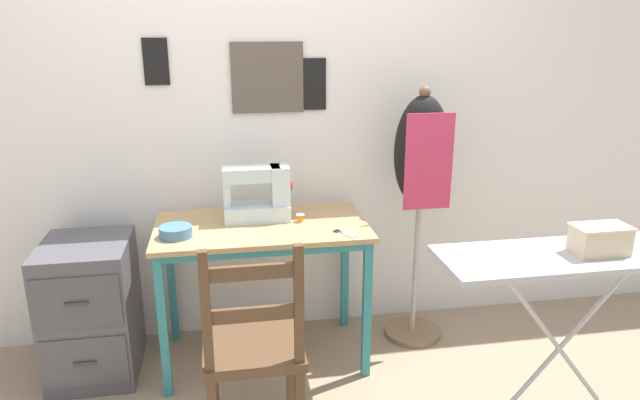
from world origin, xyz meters
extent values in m
plane|color=gray|center=(0.00, 0.00, 0.00)|extent=(14.00, 14.00, 0.00)
cube|color=silver|center=(0.00, 0.66, 1.27)|extent=(10.00, 0.05, 2.55)
cube|color=brown|center=(0.08, 0.62, 1.44)|extent=(0.38, 0.02, 0.36)
cube|color=black|center=(-0.48, 0.62, 1.53)|extent=(0.12, 0.01, 0.23)
cube|color=black|center=(0.31, 0.62, 1.40)|extent=(0.16, 0.01, 0.27)
cube|color=tan|center=(0.00, 0.30, 0.74)|extent=(1.05, 0.59, 0.02)
cube|color=teal|center=(0.00, 0.04, 0.71)|extent=(0.97, 0.03, 0.04)
cube|color=teal|center=(-0.49, 0.04, 0.36)|extent=(0.04, 0.04, 0.73)
cube|color=teal|center=(0.49, 0.04, 0.36)|extent=(0.04, 0.04, 0.73)
cube|color=teal|center=(-0.49, 0.55, 0.36)|extent=(0.04, 0.04, 0.73)
cube|color=teal|center=(0.49, 0.55, 0.36)|extent=(0.04, 0.04, 0.73)
cube|color=silver|center=(-0.02, 0.37, 0.79)|extent=(0.33, 0.16, 0.08)
cube|color=silver|center=(0.10, 0.37, 0.93)|extent=(0.09, 0.14, 0.20)
cube|color=silver|center=(-0.04, 0.37, 0.99)|extent=(0.29, 0.12, 0.07)
cube|color=silver|center=(-0.16, 0.37, 0.90)|extent=(0.04, 0.09, 0.13)
cylinder|color=#B22D2D|center=(0.16, 0.37, 0.93)|extent=(0.02, 0.06, 0.06)
cylinder|color=#99999E|center=(0.10, 0.37, 1.04)|extent=(0.01, 0.01, 0.02)
cylinder|color=teal|center=(-0.41, 0.19, 0.78)|extent=(0.15, 0.15, 0.05)
cylinder|color=#243D54|center=(-0.41, 0.19, 0.80)|extent=(0.12, 0.12, 0.01)
cube|color=silver|center=(0.40, 0.07, 0.75)|extent=(0.09, 0.09, 0.00)
cube|color=silver|center=(0.39, 0.06, 0.75)|extent=(0.07, 0.11, 0.00)
torus|color=black|center=(0.35, 0.13, 0.75)|extent=(0.03, 0.03, 0.01)
torus|color=black|center=(0.35, 0.13, 0.75)|extent=(0.03, 0.03, 0.01)
cylinder|color=orange|center=(0.20, 0.30, 0.77)|extent=(0.03, 0.03, 0.04)
cylinder|color=beige|center=(0.20, 0.30, 0.79)|extent=(0.04, 0.04, 0.00)
cylinder|color=beige|center=(0.20, 0.30, 0.75)|extent=(0.04, 0.04, 0.00)
cube|color=#513823|center=(-0.09, -0.34, 0.45)|extent=(0.40, 0.38, 0.04)
cube|color=#513823|center=(-0.26, -0.18, 0.21)|extent=(0.04, 0.04, 0.43)
cube|color=#513823|center=(0.08, -0.18, 0.21)|extent=(0.04, 0.04, 0.43)
cube|color=#513823|center=(-0.26, -0.50, 0.71)|extent=(0.04, 0.04, 0.48)
cube|color=#513823|center=(0.08, -0.50, 0.71)|extent=(0.04, 0.04, 0.48)
cube|color=#513823|center=(-0.09, -0.50, 0.85)|extent=(0.34, 0.02, 0.06)
cube|color=#513823|center=(-0.09, -0.50, 0.68)|extent=(0.34, 0.02, 0.06)
cube|color=#4C4C51|center=(-0.86, 0.31, 0.35)|extent=(0.42, 0.47, 0.70)
cube|color=#46464B|center=(-0.86, 0.07, 0.50)|extent=(0.38, 0.01, 0.25)
cube|color=#333338|center=(-0.86, 0.06, 0.50)|extent=(0.10, 0.01, 0.02)
cube|color=#46464B|center=(-0.86, 0.07, 0.20)|extent=(0.38, 0.01, 0.25)
cube|color=#333338|center=(-0.86, 0.06, 0.20)|extent=(0.10, 0.01, 0.02)
cylinder|color=#846647|center=(0.85, 0.38, 0.01)|extent=(0.32, 0.32, 0.03)
cylinder|color=#ADA89E|center=(0.85, 0.38, 0.45)|extent=(0.03, 0.03, 0.84)
ellipsoid|color=black|center=(0.85, 0.38, 1.07)|extent=(0.30, 0.21, 0.59)
sphere|color=brown|center=(0.85, 0.38, 1.38)|extent=(0.06, 0.06, 0.06)
cube|color=#C63356|center=(0.85, 0.27, 1.04)|extent=(0.25, 0.01, 0.50)
cube|color=#ADB2B7|center=(1.18, -0.51, 0.83)|extent=(1.08, 0.36, 0.02)
cylinder|color=#B7B7BC|center=(1.18, -0.51, 0.41)|extent=(0.66, 0.02, 0.83)
cylinder|color=#B7B7BC|center=(1.18, -0.51, 0.41)|extent=(0.66, 0.02, 0.83)
cube|color=beige|center=(1.27, -0.53, 0.90)|extent=(0.21, 0.12, 0.11)
cube|color=beige|center=(1.27, -0.53, 0.95)|extent=(0.22, 0.13, 0.01)
camera|label=1|loc=(-0.17, -2.40, 1.71)|focal=32.00mm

